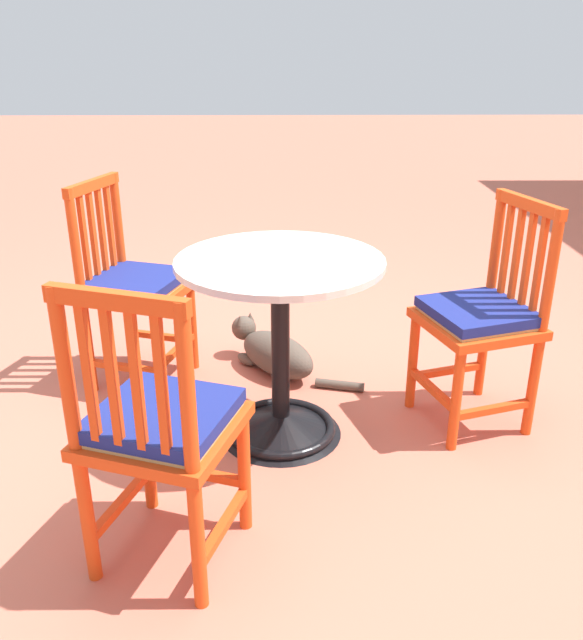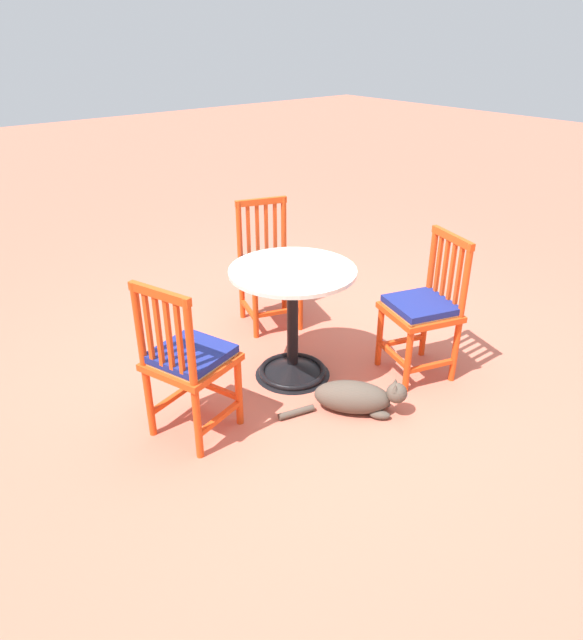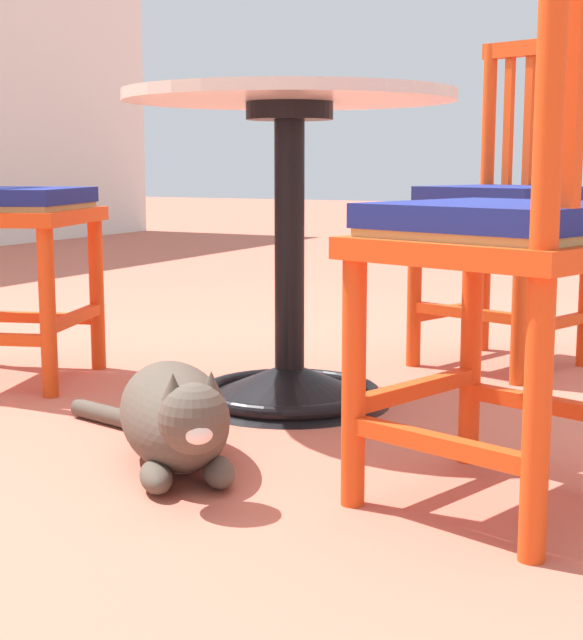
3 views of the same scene
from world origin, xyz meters
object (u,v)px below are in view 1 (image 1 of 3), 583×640
object	(u,v)px
orange_chair_at_corner	(482,319)
tabby_cat	(272,352)
orange_chair_facing_out	(133,287)
cafe_table	(280,369)
orange_chair_near_fence	(160,429)

from	to	relation	value
orange_chair_at_corner	tabby_cat	bearing A→B (deg)	-118.47
orange_chair_facing_out	cafe_table	bearing A→B (deg)	53.38
orange_chair_near_fence	tabby_cat	world-z (taller)	orange_chair_near_fence
orange_chair_facing_out	tabby_cat	xyz separation A→B (m)	(-0.07, 0.61, -0.35)
orange_chair_near_fence	orange_chair_at_corner	world-z (taller)	same
orange_chair_facing_out	orange_chair_near_fence	bearing A→B (deg)	15.13
orange_chair_facing_out	tabby_cat	size ratio (longest dim) A/B	1.47
orange_chair_facing_out	orange_chair_near_fence	distance (m)	1.20
cafe_table	orange_chair_near_fence	world-z (taller)	orange_chair_near_fence
tabby_cat	orange_chair_at_corner	bearing A→B (deg)	61.53
orange_chair_near_fence	orange_chair_at_corner	distance (m)	1.37
orange_chair_at_corner	tabby_cat	world-z (taller)	orange_chair_at_corner
cafe_table	tabby_cat	bearing A→B (deg)	-176.04
orange_chair_near_fence	orange_chair_at_corner	size ratio (longest dim) A/B	1.00
orange_chair_near_fence	tabby_cat	xyz separation A→B (m)	(-1.23, 0.29, -0.35)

